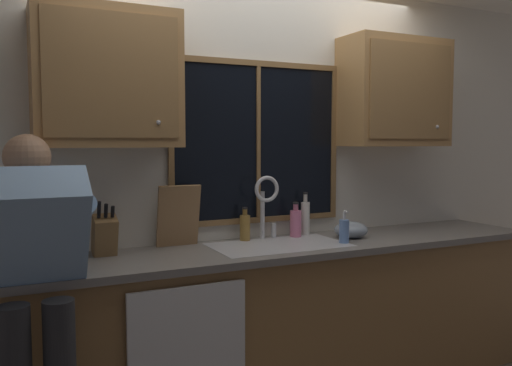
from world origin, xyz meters
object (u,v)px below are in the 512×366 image
at_px(person_standing, 33,275).
at_px(soap_dispenser, 344,231).
at_px(knife_block, 105,236).
at_px(mixing_bowl, 351,230).
at_px(cutting_board, 178,216).
at_px(bottle_tall_clear, 305,217).
at_px(bottle_amber_small, 296,223).
at_px(bottle_green_glass, 245,227).

height_order(person_standing, soap_dispenser, person_standing).
distance_m(person_standing, knife_block, 0.59).
height_order(knife_block, mixing_bowl, knife_block).
distance_m(cutting_board, soap_dispenser, 0.99).
height_order(cutting_board, soap_dispenser, cutting_board).
distance_m(knife_block, cutting_board, 0.44).
relative_size(person_standing, bottle_tall_clear, 5.57).
bearing_deg(bottle_amber_small, person_standing, -162.20).
bearing_deg(knife_block, bottle_amber_small, 2.52).
distance_m(bottle_green_glass, bottle_amber_small, 0.35).
distance_m(knife_block, bottle_amber_small, 1.21).
bearing_deg(knife_block, mixing_bowl, -4.34).
bearing_deg(bottle_green_glass, person_standing, -156.76).
distance_m(person_standing, bottle_amber_small, 1.66).
relative_size(knife_block, mixing_bowl, 1.51).
xyz_separation_m(knife_block, cutting_board, (0.43, 0.07, 0.07)).
bearing_deg(soap_dispenser, cutting_board, 160.57).
xyz_separation_m(mixing_bowl, bottle_amber_small, (-0.31, 0.17, 0.04)).
relative_size(mixing_bowl, bottle_amber_small, 0.95).
xyz_separation_m(person_standing, cutting_board, (0.81, 0.53, 0.14)).
height_order(bottle_green_glass, bottle_tall_clear, bottle_tall_clear).
bearing_deg(cutting_board, mixing_bowl, -9.90).
distance_m(person_standing, bottle_tall_clear, 1.76).
xyz_separation_m(bottle_tall_clear, bottle_amber_small, (-0.09, -0.03, -0.02)).
bearing_deg(person_standing, bottle_amber_small, 17.80).
relative_size(knife_block, bottle_green_glass, 1.54).
distance_m(person_standing, soap_dispenser, 1.75).
distance_m(mixing_bowl, bottle_green_glass, 0.68).
height_order(cutting_board, mixing_bowl, cutting_board).
xyz_separation_m(knife_block, mixing_bowl, (1.51, -0.11, -0.06)).
bearing_deg(cutting_board, knife_block, -170.32).
distance_m(mixing_bowl, soap_dispenser, 0.21).
distance_m(cutting_board, bottle_green_glass, 0.44).
height_order(person_standing, bottle_green_glass, person_standing).
height_order(cutting_board, bottle_amber_small, cutting_board).
xyz_separation_m(mixing_bowl, soap_dispenser, (-0.15, -0.14, 0.03)).
relative_size(bottle_tall_clear, bottle_amber_small, 1.25).
bearing_deg(bottle_green_glass, cutting_board, -179.81).
bearing_deg(knife_block, bottle_green_glass, 5.01).
height_order(cutting_board, bottle_green_glass, cutting_board).
height_order(person_standing, bottle_tall_clear, person_standing).
xyz_separation_m(cutting_board, bottle_tall_clear, (0.86, 0.01, -0.06)).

